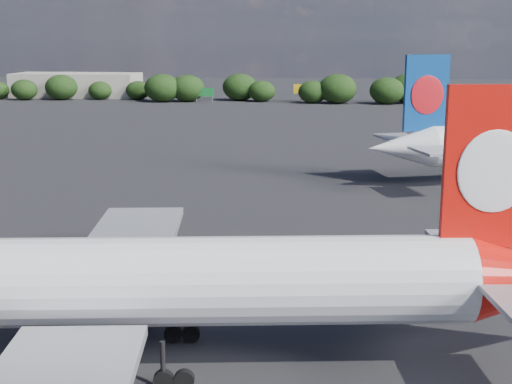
# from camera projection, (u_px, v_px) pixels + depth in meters

# --- Properties ---
(ground) EXTENTS (500.00, 500.00, 0.00)m
(ground) POSITION_uv_depth(u_px,v_px,m) (186.00, 173.00, 108.38)
(ground) COLOR black
(ground) RESTS_ON ground
(qantas_airliner) EXTENTS (54.31, 51.77, 17.72)m
(qantas_airliner) POSITION_uv_depth(u_px,v_px,m) (161.00, 284.00, 44.37)
(qantas_airliner) COLOR white
(qantas_airliner) RESTS_ON ground
(terminal_building) EXTENTS (42.00, 16.00, 8.00)m
(terminal_building) POSITION_uv_depth(u_px,v_px,m) (77.00, 85.00, 242.51)
(terminal_building) COLOR #9E9588
(terminal_building) RESTS_ON ground
(highway_sign) EXTENTS (6.00, 0.30, 4.50)m
(highway_sign) POSITION_uv_depth(u_px,v_px,m) (204.00, 92.00, 222.22)
(highway_sign) COLOR #156A2A
(highway_sign) RESTS_ON ground
(billboard_yellow) EXTENTS (5.00, 0.30, 5.50)m
(billboard_yellow) POSITION_uv_depth(u_px,v_px,m) (301.00, 89.00, 224.72)
(billboard_yellow) COLOR yellow
(billboard_yellow) RESTS_ON ground
(horizon_treeline) EXTENTS (199.68, 17.12, 9.28)m
(horizon_treeline) POSITION_uv_depth(u_px,v_px,m) (305.00, 90.00, 221.43)
(horizon_treeline) COLOR black
(horizon_treeline) RESTS_ON ground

